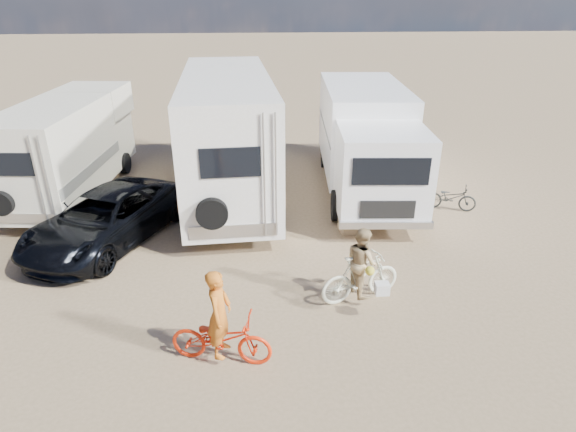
{
  "coord_description": "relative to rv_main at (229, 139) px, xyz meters",
  "views": [
    {
      "loc": [
        0.58,
        -8.27,
        6.22
      ],
      "look_at": [
        1.33,
        2.11,
        1.3
      ],
      "focal_mm": 30.24,
      "sensor_mm": 36.0,
      "label": 1
    }
  ],
  "objects": [
    {
      "name": "dark_suv",
      "position": [
        -3.19,
        -2.92,
        -1.25
      ],
      "size": [
        4.14,
        5.48,
        1.38
      ],
      "primitive_type": "imported",
      "rotation": [
        0.0,
        0.0,
        -0.42
      ],
      "color": "black",
      "rests_on": "ground"
    },
    {
      "name": "rv_left",
      "position": [
        -5.1,
        0.62,
        -0.4
      ],
      "size": [
        2.75,
        6.8,
        3.07
      ],
      "primitive_type": null,
      "rotation": [
        0.0,
        0.0,
        -0.09
      ],
      "color": "white",
      "rests_on": "ground"
    },
    {
      "name": "bike_woman",
      "position": [
        3.0,
        -6.04,
        -1.38
      ],
      "size": [
        1.92,
        1.03,
        1.11
      ],
      "primitive_type": "imported",
      "rotation": [
        0.0,
        0.0,
        1.86
      ],
      "color": "silver",
      "rests_on": "ground"
    },
    {
      "name": "bike_parked",
      "position": [
        6.75,
        -1.54,
        -1.54
      ],
      "size": [
        1.61,
        1.02,
        0.8
      ],
      "primitive_type": "imported",
      "rotation": [
        0.0,
        0.0,
        1.22
      ],
      "color": "#262926",
      "rests_on": "ground"
    },
    {
      "name": "bike_man",
      "position": [
        0.09,
        -7.77,
        -1.45
      ],
      "size": [
        1.97,
        1.05,
        0.98
      ],
      "primitive_type": "imported",
      "rotation": [
        0.0,
        0.0,
        1.35
      ],
      "color": "red",
      "rests_on": "ground"
    },
    {
      "name": "rv_main",
      "position": [
        0.0,
        0.0,
        0.0
      ],
      "size": [
        3.02,
        8.26,
        3.87
      ],
      "primitive_type": null,
      "rotation": [
        0.0,
        0.0,
        0.06
      ],
      "color": "white",
      "rests_on": "ground"
    },
    {
      "name": "cooler",
      "position": [
        0.68,
        -2.76,
        -1.71
      ],
      "size": [
        0.58,
        0.43,
        0.45
      ],
      "primitive_type": "cube",
      "rotation": [
        0.0,
        0.0,
        -0.03
      ],
      "color": "teal",
      "rests_on": "ground"
    },
    {
      "name": "ground",
      "position": [
        0.21,
        -6.52,
        -1.94
      ],
      "size": [
        140.0,
        140.0,
        0.0
      ],
      "primitive_type": "plane",
      "color": "#937858",
      "rests_on": "ground"
    },
    {
      "name": "crate",
      "position": [
        3.37,
        -2.8,
        -1.74
      ],
      "size": [
        0.57,
        0.57,
        0.4
      ],
      "primitive_type": "cube",
      "rotation": [
        0.0,
        0.0,
        0.16
      ],
      "color": "#997D55",
      "rests_on": "ground"
    },
    {
      "name": "rider_woman",
      "position": [
        3.0,
        -6.04,
        -1.16
      ],
      "size": [
        0.78,
        0.89,
        1.55
      ],
      "primitive_type": "imported",
      "rotation": [
        0.0,
        0.0,
        1.86
      ],
      "color": "tan",
      "rests_on": "ground"
    },
    {
      "name": "box_truck",
      "position": [
        4.45,
        0.23,
        -0.29
      ],
      "size": [
        3.13,
        7.92,
        3.29
      ],
      "primitive_type": null,
      "rotation": [
        0.0,
        0.0,
        -0.07
      ],
      "color": "white",
      "rests_on": "ground"
    },
    {
      "name": "rider_man",
      "position": [
        0.09,
        -7.77,
        -1.08
      ],
      "size": [
        0.54,
        0.7,
        1.72
      ],
      "primitive_type": "imported",
      "rotation": [
        0.0,
        0.0,
        1.35
      ],
      "color": "#C8661B",
      "rests_on": "ground"
    }
  ]
}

